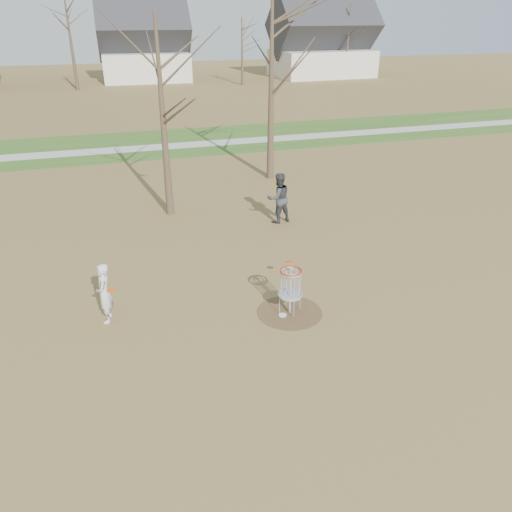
{
  "coord_description": "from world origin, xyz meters",
  "views": [
    {
      "loc": [
        -4.33,
        -10.83,
        7.4
      ],
      "look_at": [
        -0.5,
        1.5,
        1.1
      ],
      "focal_mm": 35.0,
      "sensor_mm": 36.0,
      "label": 1
    }
  ],
  "objects_px": {
    "player_standing": "(104,293)",
    "player_throwing": "(279,198)",
    "disc_grounded": "(283,315)",
    "disc_golf_basket": "(291,283)"
  },
  "relations": [
    {
      "from": "player_throwing",
      "to": "disc_golf_basket",
      "type": "bearing_deg",
      "value": 63.97
    },
    {
      "from": "disc_grounded",
      "to": "disc_golf_basket",
      "type": "relative_size",
      "value": 0.16
    },
    {
      "from": "player_standing",
      "to": "disc_grounded",
      "type": "relative_size",
      "value": 7.55
    },
    {
      "from": "player_throwing",
      "to": "disc_grounded",
      "type": "height_order",
      "value": "player_throwing"
    },
    {
      "from": "disc_grounded",
      "to": "disc_golf_basket",
      "type": "distance_m",
      "value": 0.93
    },
    {
      "from": "player_throwing",
      "to": "disc_golf_basket",
      "type": "height_order",
      "value": "player_throwing"
    },
    {
      "from": "player_standing",
      "to": "player_throwing",
      "type": "height_order",
      "value": "player_throwing"
    },
    {
      "from": "player_throwing",
      "to": "disc_grounded",
      "type": "xyz_separation_m",
      "value": [
        -2.16,
        -6.46,
        -0.96
      ]
    },
    {
      "from": "disc_grounded",
      "to": "disc_golf_basket",
      "type": "bearing_deg",
      "value": 22.56
    },
    {
      "from": "disc_grounded",
      "to": "disc_golf_basket",
      "type": "height_order",
      "value": "disc_golf_basket"
    }
  ]
}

